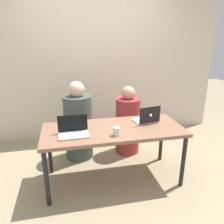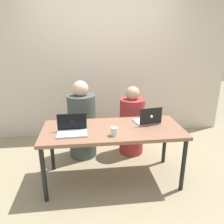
% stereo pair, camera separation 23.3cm
% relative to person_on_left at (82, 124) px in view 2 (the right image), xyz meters
% --- Properties ---
extents(ground_plane, '(12.00, 12.00, 0.00)m').
position_rel_person_on_left_xyz_m(ground_plane, '(0.37, -0.66, -0.51)').
color(ground_plane, gray).
extents(back_wall, '(4.50, 0.10, 2.53)m').
position_rel_person_on_left_xyz_m(back_wall, '(0.37, 0.83, 0.75)').
color(back_wall, beige).
rests_on(back_wall, ground).
extents(desk, '(1.66, 0.71, 0.70)m').
position_rel_person_on_left_xyz_m(desk, '(0.37, -0.66, 0.13)').
color(desk, '#875C45').
rests_on(desk, ground).
extents(person_on_left, '(0.45, 0.45, 1.15)m').
position_rel_person_on_left_xyz_m(person_on_left, '(0.00, 0.00, 0.00)').
color(person_on_left, '#414E48').
rests_on(person_on_left, ground).
extents(person_on_right, '(0.45, 0.45, 1.05)m').
position_rel_person_on_left_xyz_m(person_on_right, '(0.75, 0.00, -0.04)').
color(person_on_right, '#9F3233').
rests_on(person_on_right, ground).
extents(laptop_back_right, '(0.33, 0.28, 0.22)m').
position_rel_person_on_left_xyz_m(laptop_back_right, '(0.83, -0.55, 0.24)').
color(laptop_back_right, silver).
rests_on(laptop_back_right, desk).
extents(laptop_front_left, '(0.34, 0.24, 0.21)m').
position_rel_person_on_left_xyz_m(laptop_front_left, '(-0.09, -0.74, 0.23)').
color(laptop_front_left, '#B3B8B6').
rests_on(laptop_front_left, desk).
extents(water_glass_center, '(0.08, 0.08, 0.10)m').
position_rel_person_on_left_xyz_m(water_glass_center, '(0.36, -0.86, 0.23)').
color(water_glass_center, silver).
rests_on(water_glass_center, desk).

